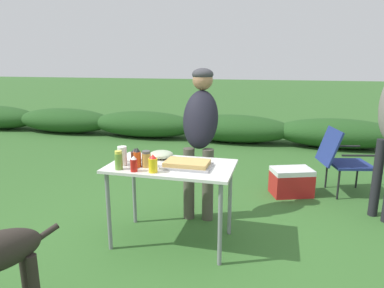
# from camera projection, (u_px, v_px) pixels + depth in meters

# --- Properties ---
(ground_plane) EXTENTS (60.00, 60.00, 0.00)m
(ground_plane) POSITION_uv_depth(u_px,v_px,m) (172.00, 241.00, 3.19)
(ground_plane) COLOR #336028
(shrub_hedge) EXTENTS (14.40, 0.90, 0.56)m
(shrub_hedge) POSITION_uv_depth(u_px,v_px,m) (234.00, 128.00, 7.08)
(shrub_hedge) COLOR #234C1E
(shrub_hedge) RESTS_ON ground
(folding_table) EXTENTS (1.10, 0.64, 0.74)m
(folding_table) POSITION_uv_depth(u_px,v_px,m) (171.00, 173.00, 3.03)
(folding_table) COLOR silver
(folding_table) RESTS_ON ground
(food_tray) EXTENTS (0.42, 0.27, 0.06)m
(food_tray) POSITION_uv_depth(u_px,v_px,m) (187.00, 164.00, 2.94)
(food_tray) COLOR #9E9EA3
(food_tray) RESTS_ON folding_table
(plate_stack) EXTENTS (0.21, 0.21, 0.02)m
(plate_stack) POSITION_uv_depth(u_px,v_px,m) (133.00, 159.00, 3.16)
(plate_stack) COLOR white
(plate_stack) RESTS_ON folding_table
(mixing_bowl) EXTENTS (0.23, 0.23, 0.07)m
(mixing_bowl) POSITION_uv_depth(u_px,v_px,m) (161.00, 154.00, 3.22)
(mixing_bowl) COLOR #ADBC99
(mixing_bowl) RESTS_ON folding_table
(paper_cup_stack) EXTENTS (0.08, 0.08, 0.17)m
(paper_cup_stack) POSITION_uv_depth(u_px,v_px,m) (122.00, 156.00, 2.99)
(paper_cup_stack) COLOR white
(paper_cup_stack) RESTS_ON folding_table
(spice_jar) EXTENTS (0.08, 0.08, 0.14)m
(spice_jar) POSITION_uv_depth(u_px,v_px,m) (146.00, 159.00, 2.94)
(spice_jar) COLOR #B2893D
(spice_jar) RESTS_ON folding_table
(ketchup_bottle) EXTENTS (0.06, 0.06, 0.13)m
(ketchup_bottle) POSITION_uv_depth(u_px,v_px,m) (134.00, 164.00, 2.82)
(ketchup_bottle) COLOR red
(ketchup_bottle) RESTS_ON folding_table
(mustard_bottle) EXTENTS (0.07, 0.07, 0.15)m
(mustard_bottle) POSITION_uv_depth(u_px,v_px,m) (153.00, 164.00, 2.79)
(mustard_bottle) COLOR yellow
(mustard_bottle) RESTS_ON folding_table
(relish_jar) EXTENTS (0.07, 0.07, 0.16)m
(relish_jar) POSITION_uv_depth(u_px,v_px,m) (119.00, 160.00, 2.87)
(relish_jar) COLOR olive
(relish_jar) RESTS_ON folding_table
(hot_sauce_bottle) EXTENTS (0.06, 0.06, 0.17)m
(hot_sauce_bottle) POSITION_uv_depth(u_px,v_px,m) (137.00, 158.00, 2.94)
(hot_sauce_bottle) COLOR #CC4214
(hot_sauce_bottle) RESTS_ON folding_table
(bbq_sauce_bottle) EXTENTS (0.07, 0.07, 0.15)m
(bbq_sauce_bottle) POSITION_uv_depth(u_px,v_px,m) (135.00, 157.00, 3.00)
(bbq_sauce_bottle) COLOR #562314
(bbq_sauce_bottle) RESTS_ON folding_table
(standing_person_in_red_jacket) EXTENTS (0.39, 0.49, 1.56)m
(standing_person_in_red_jacket) POSITION_uv_depth(u_px,v_px,m) (200.00, 127.00, 3.53)
(standing_person_in_red_jacket) COLOR #4C473D
(standing_person_in_red_jacket) RESTS_ON ground
(camp_chair_green_behind_table) EXTENTS (0.68, 0.59, 0.83)m
(camp_chair_green_behind_table) POSITION_uv_depth(u_px,v_px,m) (342.00, 158.00, 4.23)
(camp_chair_green_behind_table) COLOR navy
(camp_chair_green_behind_table) RESTS_ON ground
(cooler_box) EXTENTS (0.56, 0.47, 0.34)m
(cooler_box) POSITION_uv_depth(u_px,v_px,m) (291.00, 182.00, 4.26)
(cooler_box) COLOR #B21E1E
(cooler_box) RESTS_ON ground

